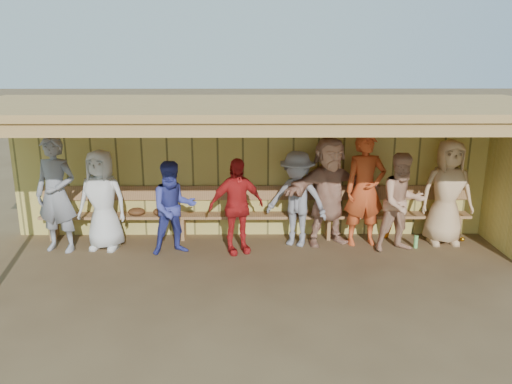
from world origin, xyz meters
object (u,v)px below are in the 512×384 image
(player_f, at_px, (329,191))
(player_e, at_px, (297,199))
(player_c, at_px, (174,208))
(player_h, at_px, (447,192))
(player_g, at_px, (365,190))
(player_extra, at_px, (402,203))
(player_a, at_px, (56,195))
(player_d, at_px, (236,206))
(bench, at_px, (256,209))
(player_b, at_px, (102,200))

(player_f, bearing_deg, player_e, 170.02)
(player_c, distance_m, player_f, 2.63)
(player_f, distance_m, player_h, 2.03)
(player_g, xyz_separation_m, player_extra, (0.55, -0.31, -0.14))
(player_a, relative_size, player_f, 1.03)
(player_f, bearing_deg, player_d, 176.80)
(player_d, relative_size, bench, 0.21)
(player_a, bearing_deg, player_g, 14.83)
(player_b, bearing_deg, player_extra, 7.52)
(player_c, xyz_separation_m, player_extra, (3.74, 0.08, 0.06))
(player_g, bearing_deg, player_f, 169.12)
(player_c, distance_m, player_extra, 3.74)
(player_c, distance_m, player_g, 3.22)
(player_f, xyz_separation_m, player_extra, (1.16, -0.35, -0.11))
(player_g, bearing_deg, player_b, 175.09)
(player_e, xyz_separation_m, bench, (-0.69, 0.38, -0.29))
(player_d, distance_m, player_e, 1.07)
(player_b, distance_m, bench, 2.63)
(player_a, distance_m, player_b, 0.73)
(player_h, bearing_deg, player_f, 179.77)
(player_a, distance_m, player_g, 5.13)
(player_g, xyz_separation_m, player_h, (1.42, 0.04, -0.06))
(player_g, bearing_deg, player_extra, -36.69)
(player_f, bearing_deg, player_b, 165.46)
(player_a, bearing_deg, bench, 22.40)
(player_e, bearing_deg, player_extra, 14.47)
(player_d, height_order, player_h, player_h)
(player_a, bearing_deg, player_b, 19.36)
(player_b, distance_m, player_extra, 4.96)
(player_b, bearing_deg, player_e, 11.55)
(bench, bearing_deg, player_g, -10.60)
(player_a, xyz_separation_m, player_extra, (5.67, -0.06, -0.14))
(player_a, relative_size, player_e, 1.18)
(player_b, xyz_separation_m, player_h, (5.83, 0.20, 0.06))
(player_g, xyz_separation_m, bench, (-1.85, 0.35, -0.44))
(player_e, relative_size, player_extra, 0.99)
(player_a, height_order, player_b, player_a)
(player_h, bearing_deg, player_b, -178.23)
(player_b, xyz_separation_m, player_d, (2.24, -0.20, -0.05))
(player_a, xyz_separation_m, player_h, (6.54, 0.30, -0.06))
(player_f, bearing_deg, player_g, -21.46)
(player_f, relative_size, player_h, 1.03)
(player_e, bearing_deg, player_a, -152.98)
(player_a, distance_m, player_c, 1.94)
(player_e, bearing_deg, player_h, 25.44)
(player_f, relative_size, player_extra, 1.13)
(player_e, distance_m, player_g, 1.17)
(player_g, bearing_deg, player_c, 179.94)
(player_c, bearing_deg, bench, 9.09)
(player_extra, distance_m, bench, 2.51)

